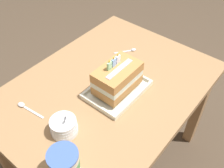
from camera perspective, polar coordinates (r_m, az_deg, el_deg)
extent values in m
plane|color=#4C3D2D|center=(1.83, -0.80, -15.70)|extent=(8.00, 8.00, 0.00)
cube|color=#9E754C|center=(1.30, -1.09, -1.00)|extent=(1.09, 0.80, 0.04)
cube|color=#9E754C|center=(1.75, 18.22, -5.04)|extent=(0.06, 0.06, 0.64)
cube|color=#9E754C|center=(1.59, -22.63, -13.77)|extent=(0.06, 0.06, 0.64)
cube|color=#9E754C|center=(1.96, 0.55, 4.30)|extent=(0.06, 0.06, 0.64)
cube|color=silver|center=(1.26, 1.13, -1.37)|extent=(0.30, 0.21, 0.01)
cube|color=silver|center=(1.21, 4.86, -3.12)|extent=(0.30, 0.01, 0.02)
cube|color=silver|center=(1.30, -2.34, 1.01)|extent=(0.30, 0.01, 0.02)
cube|color=silver|center=(1.18, -3.19, -4.81)|extent=(0.01, 0.19, 0.02)
cube|color=silver|center=(1.34, 4.94, 2.39)|extent=(0.01, 0.19, 0.02)
cube|color=#BB8145|center=(1.23, 1.15, 0.03)|extent=(0.22, 0.14, 0.05)
cube|color=silver|center=(1.20, 1.18, 1.31)|extent=(0.22, 0.14, 0.03)
cube|color=#BB8145|center=(1.18, 1.20, 2.65)|extent=(0.22, 0.14, 0.05)
cube|color=beige|center=(1.16, 1.62, 3.33)|extent=(0.17, 0.02, 0.00)
cube|color=#99DB9E|center=(1.14, -0.57, 3.93)|extent=(0.02, 0.01, 0.04)
ellipsoid|color=yellow|center=(1.13, -0.58, 4.92)|extent=(0.01, 0.01, 0.01)
cube|color=#8CB7EA|center=(1.16, 0.37, 4.68)|extent=(0.02, 0.01, 0.04)
ellipsoid|color=yellow|center=(1.14, 0.38, 5.66)|extent=(0.01, 0.01, 0.01)
cube|color=white|center=(1.18, 1.30, 5.40)|extent=(0.02, 0.01, 0.04)
ellipsoid|color=yellow|center=(1.16, 1.32, 6.38)|extent=(0.01, 0.01, 0.01)
cylinder|color=white|center=(1.12, -10.31, -9.71)|extent=(0.11, 0.11, 0.02)
cylinder|color=white|center=(1.11, -10.41, -9.24)|extent=(0.11, 0.11, 0.02)
cylinder|color=white|center=(1.10, -10.52, -8.75)|extent=(0.11, 0.11, 0.02)
cylinder|color=white|center=(1.08, -10.63, -8.26)|extent=(0.11, 0.11, 0.02)
cylinder|color=silver|center=(1.07, -9.94, -7.08)|extent=(0.03, 0.05, 0.05)
cylinder|color=silver|center=(1.06, -9.92, -7.12)|extent=(0.03, 0.05, 0.06)
cylinder|color=silver|center=(0.98, -10.27, -16.85)|extent=(0.11, 0.11, 0.12)
cylinder|color=#4C935B|center=(0.98, -10.31, -16.69)|extent=(0.11, 0.11, 0.04)
cylinder|color=#4162B7|center=(0.93, -10.77, -14.99)|extent=(0.11, 0.11, 0.01)
ellipsoid|color=silver|center=(1.51, 4.71, 7.46)|extent=(0.04, 0.03, 0.01)
cube|color=silver|center=(1.49, 2.34, 7.00)|extent=(0.09, 0.07, 0.00)
ellipsoid|color=silver|center=(1.26, -19.14, -4.24)|extent=(0.03, 0.04, 0.01)
cube|color=silver|center=(1.22, -16.68, -5.91)|extent=(0.02, 0.12, 0.00)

